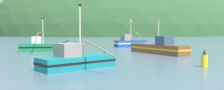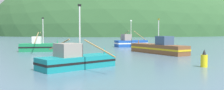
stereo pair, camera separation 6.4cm
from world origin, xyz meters
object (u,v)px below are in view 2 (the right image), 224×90
object	(u,v)px
fishing_boat_brown	(159,48)
fishing_boat_blue	(130,42)
fishing_boat_green	(40,46)
channel_buoy	(204,60)
fishing_boat_teal	(76,60)

from	to	relation	value
fishing_boat_brown	fishing_boat_blue	xyz separation A→B (m)	(0.95, 15.60, 0.08)
fishing_boat_green	fishing_boat_blue	xyz separation A→B (m)	(17.98, 7.43, 0.10)
fishing_boat_blue	channel_buoy	distance (m)	29.42
fishing_boat_teal	fishing_boat_green	bearing A→B (deg)	74.05
fishing_boat_brown	fishing_boat_green	size ratio (longest dim) A/B	0.90
fishing_boat_green	fishing_boat_blue	bearing A→B (deg)	27.57
fishing_boat_brown	fishing_boat_green	distance (m)	18.89
channel_buoy	fishing_boat_brown	bearing A→B (deg)	81.89
fishing_boat_teal	fishing_boat_green	xyz separation A→B (m)	(-3.70, 19.66, 0.06)
fishing_boat_teal	fishing_boat_green	distance (m)	20.01
fishing_boat_brown	fishing_boat_blue	size ratio (longest dim) A/B	0.81
fishing_boat_green	channel_buoy	size ratio (longest dim) A/B	7.22
fishing_boat_brown	channel_buoy	size ratio (longest dim) A/B	6.50
fishing_boat_teal	fishing_boat_brown	world-z (taller)	fishing_boat_teal
fishing_boat_blue	channel_buoy	size ratio (longest dim) A/B	7.98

